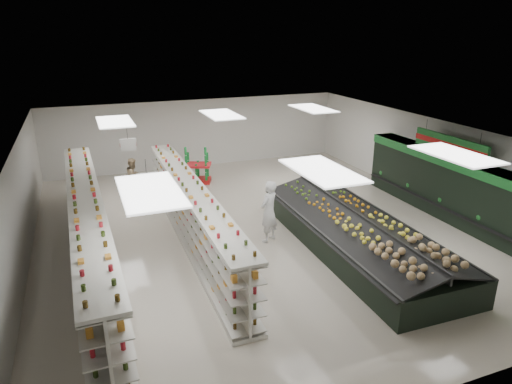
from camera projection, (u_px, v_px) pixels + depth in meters
name	position (u px, v px, depth m)	size (l,w,h in m)	color
floor	(259.00, 228.00, 15.28)	(16.00, 16.00, 0.00)	beige
ceiling	(259.00, 134.00, 14.20)	(14.00, 16.00, 0.02)	white
wall_back	(198.00, 133.00, 21.76)	(14.00, 0.02, 3.20)	silver
wall_front	(433.00, 323.00, 7.72)	(14.00, 0.02, 3.20)	silver
wall_left	(19.00, 213.00, 12.35)	(0.02, 16.00, 3.20)	silver
wall_right	(432.00, 162.00, 17.13)	(0.02, 16.00, 3.20)	silver
produce_wall_case	(450.00, 184.00, 15.77)	(0.93, 8.00, 2.20)	black
aisle_sign_near	(147.00, 181.00, 11.30)	(0.52, 0.06, 0.75)	white
aisle_sign_far	(128.00, 145.00, 14.81)	(0.52, 0.06, 0.75)	white
hortifruti_banner	(450.00, 145.00, 15.20)	(0.12, 3.20, 0.95)	#1C6B29
gondola_left	(89.00, 235.00, 12.61)	(1.11, 11.67, 2.02)	silver
gondola_center	(192.00, 216.00, 14.11)	(0.93, 10.68, 1.85)	silver
produce_island	(356.00, 232.00, 13.68)	(3.01, 7.92, 1.17)	black
soda_endcap	(197.00, 166.00, 19.62)	(1.37, 1.17, 1.49)	red
shopper_main	(269.00, 212.00, 14.06)	(0.72, 0.47, 1.98)	white
shopper_background	(134.00, 176.00, 18.18)	(0.73, 0.45, 1.50)	tan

